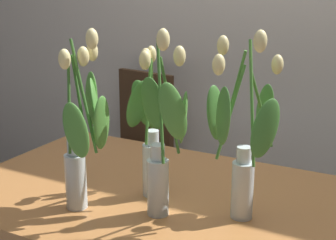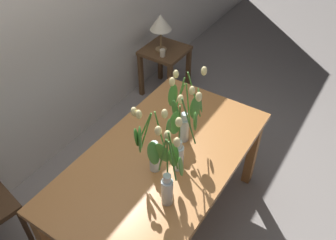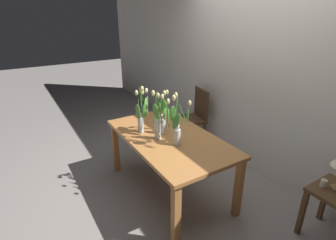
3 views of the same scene
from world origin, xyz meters
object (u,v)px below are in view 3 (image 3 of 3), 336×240
(dining_table, at_px, (169,143))
(tulip_vase_0, at_px, (158,124))
(tulip_vase_3, at_px, (163,116))
(pillar_candle, at_px, (324,183))
(tulip_vase_2, at_px, (177,125))
(dining_chair, at_px, (195,114))
(tulip_vase_1, at_px, (142,114))

(dining_table, xyz_separation_m, tulip_vase_0, (-0.00, -0.14, 0.28))
(dining_table, height_order, tulip_vase_0, tulip_vase_0)
(tulip_vase_3, height_order, pillar_candle, tulip_vase_3)
(tulip_vase_2, distance_m, pillar_candle, 1.48)
(tulip_vase_3, height_order, dining_chair, tulip_vase_3)
(dining_chair, bearing_deg, tulip_vase_3, -55.39)
(tulip_vase_1, xyz_separation_m, pillar_candle, (1.57, 1.08, -0.38))
(tulip_vase_2, bearing_deg, tulip_vase_0, -154.63)
(dining_table, bearing_deg, pillar_candle, 33.35)
(tulip_vase_2, height_order, tulip_vase_3, tulip_vase_2)
(tulip_vase_0, height_order, pillar_candle, tulip_vase_0)
(tulip_vase_2, bearing_deg, tulip_vase_3, 175.64)
(tulip_vase_0, xyz_separation_m, tulip_vase_2, (0.21, 0.10, 0.04))
(dining_table, distance_m, tulip_vase_3, 0.32)
(tulip_vase_2, xyz_separation_m, dining_chair, (-1.03, 1.03, -0.45))
(dining_table, xyz_separation_m, dining_chair, (-0.81, 0.98, -0.12))
(tulip_vase_0, height_order, dining_chair, tulip_vase_0)
(dining_table, xyz_separation_m, tulip_vase_2, (0.21, -0.04, 0.32))
(tulip_vase_1, height_order, dining_chair, tulip_vase_1)
(tulip_vase_2, distance_m, tulip_vase_3, 0.34)
(dining_table, height_order, tulip_vase_2, tulip_vase_2)
(tulip_vase_0, bearing_deg, dining_chair, 125.82)
(tulip_vase_1, distance_m, tulip_vase_2, 0.49)
(tulip_vase_0, bearing_deg, tulip_vase_1, -164.69)
(dining_table, bearing_deg, tulip_vase_3, -172.22)
(tulip_vase_0, xyz_separation_m, pillar_candle, (1.31, 1.01, -0.34))
(dining_table, bearing_deg, tulip_vase_2, -11.35)
(dining_table, distance_m, dining_chair, 1.28)
(tulip_vase_3, distance_m, dining_chair, 1.28)
(tulip_vase_3, bearing_deg, tulip_vase_0, -45.82)
(dining_table, height_order, dining_chair, dining_chair)
(dining_table, relative_size, tulip_vase_3, 3.17)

